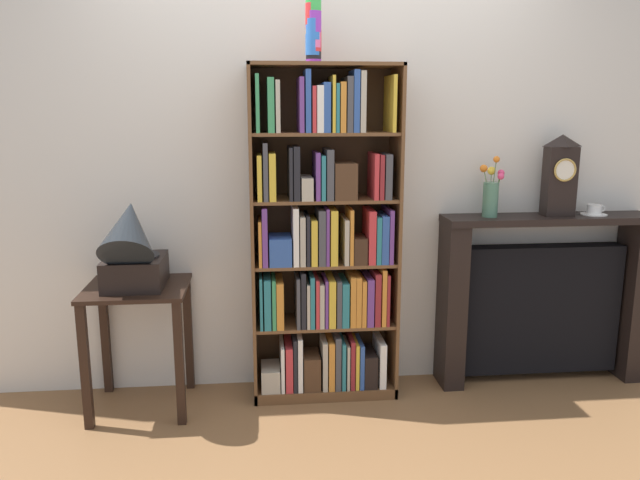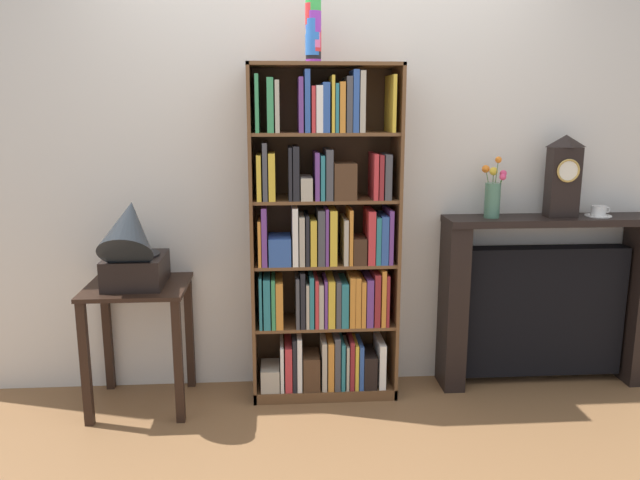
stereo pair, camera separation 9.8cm
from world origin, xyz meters
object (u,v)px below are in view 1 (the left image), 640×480
at_px(bookshelf, 325,251).
at_px(teacup_with_saucer, 594,210).
at_px(flower_vase, 491,194).
at_px(side_table_left, 138,317).
at_px(fireplace_mantel, 541,300).
at_px(cup_stack, 313,32).
at_px(mantel_clock, 560,175).
at_px(gramophone, 131,247).

xyz_separation_m(bookshelf, teacup_with_saucer, (1.57, 0.04, 0.20)).
xyz_separation_m(bookshelf, flower_vase, (0.95, 0.04, 0.30)).
bearing_deg(side_table_left, bookshelf, 4.58).
height_order(bookshelf, fireplace_mantel, bookshelf).
relative_size(bookshelf, teacup_with_saucer, 12.46).
height_order(side_table_left, flower_vase, flower_vase).
bearing_deg(bookshelf, side_table_left, -175.42).
height_order(cup_stack, mantel_clock, cup_stack).
bearing_deg(flower_vase, cup_stack, -177.08).
xyz_separation_m(bookshelf, fireplace_mantel, (1.30, 0.06, -0.34)).
height_order(bookshelf, gramophone, bookshelf).
distance_m(side_table_left, fireplace_mantel, 2.32).
height_order(mantel_clock, teacup_with_saucer, mantel_clock).
height_order(mantel_clock, flower_vase, mantel_clock).
height_order(side_table_left, mantel_clock, mantel_clock).
height_order(fireplace_mantel, mantel_clock, mantel_clock).
bearing_deg(teacup_with_saucer, cup_stack, -178.27).
bearing_deg(teacup_with_saucer, mantel_clock, -179.50).
height_order(cup_stack, gramophone, cup_stack).
height_order(fireplace_mantel, flower_vase, flower_vase).
relative_size(cup_stack, mantel_clock, 0.68).
distance_m(side_table_left, mantel_clock, 2.47).
bearing_deg(flower_vase, teacup_with_saucer, -0.21).
bearing_deg(fireplace_mantel, mantel_clock, -30.57).
height_order(cup_stack, side_table_left, cup_stack).
relative_size(fireplace_mantel, flower_vase, 3.56).
distance_m(bookshelf, flower_vase, 1.00).
relative_size(bookshelf, fireplace_mantel, 1.50).
bearing_deg(bookshelf, teacup_with_saucer, 1.42).
height_order(bookshelf, flower_vase, bookshelf).
bearing_deg(gramophone, mantel_clock, 4.32).
xyz_separation_m(cup_stack, fireplace_mantel, (1.37, 0.07, -1.50)).
bearing_deg(gramophone, side_table_left, 90.00).
height_order(gramophone, flower_vase, flower_vase).
xyz_separation_m(mantel_clock, teacup_with_saucer, (0.23, 0.00, -0.21)).
xyz_separation_m(fireplace_mantel, teacup_with_saucer, (0.27, -0.02, 0.54)).
relative_size(bookshelf, cup_stack, 5.92).
distance_m(bookshelf, gramophone, 1.03).
bearing_deg(fireplace_mantel, flower_vase, -176.73).
xyz_separation_m(bookshelf, cup_stack, (-0.06, -0.01, 1.16)).
relative_size(cup_stack, flower_vase, 0.90).
bearing_deg(gramophone, flower_vase, 5.32).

